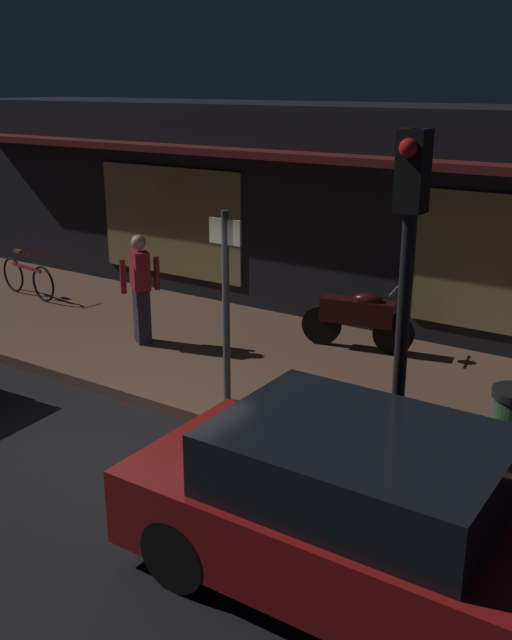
{
  "coord_description": "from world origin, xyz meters",
  "views": [
    {
      "loc": [
        5.55,
        -5.27,
        3.97
      ],
      "look_at": [
        0.44,
        2.4,
        0.95
      ],
      "focal_mm": 41.02,
      "sensor_mm": 36.0,
      "label": 1
    }
  ],
  "objects_px": {
    "trash_bin": "(512,432)",
    "traffic_light_pole": "(407,261)",
    "bicycle_parked": "(28,278)",
    "sign_post": "(226,297)",
    "motorcycle": "(360,317)",
    "parked_car_across": "(368,517)",
    "person_photographer": "(141,287)"
  },
  "relations": [
    {
      "from": "trash_bin",
      "to": "traffic_light_pole",
      "type": "distance_m",
      "value": 2.27
    },
    {
      "from": "bicycle_parked",
      "to": "sign_post",
      "type": "xyz_separation_m",
      "value": [
        5.81,
        -1.74,
        1.0
      ]
    },
    {
      "from": "motorcycle",
      "to": "bicycle_parked",
      "type": "bearing_deg",
      "value": -172.27
    },
    {
      "from": "sign_post",
      "to": "bicycle_parked",
      "type": "bearing_deg",
      "value": 163.3
    },
    {
      "from": "traffic_light_pole",
      "to": "bicycle_parked",
      "type": "bearing_deg",
      "value": 162.66
    },
    {
      "from": "bicycle_parked",
      "to": "trash_bin",
      "type": "relative_size",
      "value": 1.77
    },
    {
      "from": "bicycle_parked",
      "to": "parked_car_across",
      "type": "height_order",
      "value": "parked_car_across"
    },
    {
      "from": "motorcycle",
      "to": "person_photographer",
      "type": "height_order",
      "value": "person_photographer"
    },
    {
      "from": "traffic_light_pole",
      "to": "motorcycle",
      "type": "bearing_deg",
      "value": 120.65
    },
    {
      "from": "person_photographer",
      "to": "sign_post",
      "type": "distance_m",
      "value": 2.61
    },
    {
      "from": "trash_bin",
      "to": "sign_post",
      "type": "bearing_deg",
      "value": -177.76
    },
    {
      "from": "trash_bin",
      "to": "traffic_light_pole",
      "type": "bearing_deg",
      "value": -129.06
    },
    {
      "from": "bicycle_parked",
      "to": "traffic_light_pole",
      "type": "relative_size",
      "value": 0.46
    },
    {
      "from": "motorcycle",
      "to": "person_photographer",
      "type": "bearing_deg",
      "value": -151.46
    },
    {
      "from": "bicycle_parked",
      "to": "parked_car_across",
      "type": "distance_m",
      "value": 9.59
    },
    {
      "from": "motorcycle",
      "to": "trash_bin",
      "type": "height_order",
      "value": "motorcycle"
    },
    {
      "from": "sign_post",
      "to": "trash_bin",
      "type": "bearing_deg",
      "value": 2.24
    },
    {
      "from": "motorcycle",
      "to": "sign_post",
      "type": "relative_size",
      "value": 0.71
    },
    {
      "from": "person_photographer",
      "to": "traffic_light_pole",
      "type": "xyz_separation_m",
      "value": [
        4.95,
        -1.92,
        1.45
      ]
    },
    {
      "from": "traffic_light_pole",
      "to": "parked_car_across",
      "type": "xyz_separation_m",
      "value": [
        0.33,
        -1.27,
        -1.77
      ]
    },
    {
      "from": "trash_bin",
      "to": "traffic_light_pole",
      "type": "relative_size",
      "value": 0.26
    },
    {
      "from": "sign_post",
      "to": "traffic_light_pole",
      "type": "xyz_separation_m",
      "value": [
        2.61,
        -0.89,
        0.97
      ]
    },
    {
      "from": "person_photographer",
      "to": "parked_car_across",
      "type": "relative_size",
      "value": 0.41
    },
    {
      "from": "bicycle_parked",
      "to": "person_photographer",
      "type": "relative_size",
      "value": 0.99
    },
    {
      "from": "trash_bin",
      "to": "traffic_light_pole",
      "type": "xyz_separation_m",
      "value": [
        -0.83,
        -1.02,
        1.86
      ]
    },
    {
      "from": "motorcycle",
      "to": "sign_post",
      "type": "bearing_deg",
      "value": -101.75
    },
    {
      "from": "person_photographer",
      "to": "sign_post",
      "type": "bearing_deg",
      "value": -23.9
    },
    {
      "from": "sign_post",
      "to": "traffic_light_pole",
      "type": "distance_m",
      "value": 2.92
    },
    {
      "from": "trash_bin",
      "to": "traffic_light_pole",
      "type": "height_order",
      "value": "traffic_light_pole"
    },
    {
      "from": "motorcycle",
      "to": "traffic_light_pole",
      "type": "height_order",
      "value": "traffic_light_pole"
    },
    {
      "from": "bicycle_parked",
      "to": "person_photographer",
      "type": "distance_m",
      "value": 3.58
    },
    {
      "from": "motorcycle",
      "to": "traffic_light_pole",
      "type": "relative_size",
      "value": 0.47
    }
  ]
}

